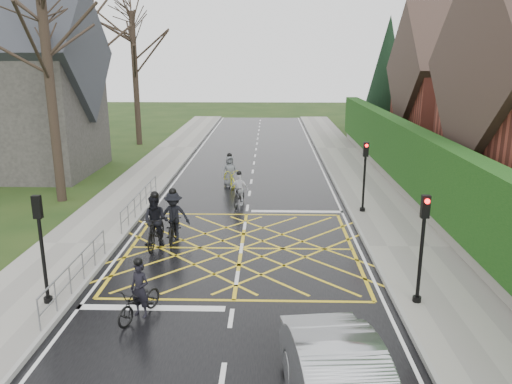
{
  "coord_description": "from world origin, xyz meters",
  "views": [
    {
      "loc": [
        0.98,
        -16.85,
        6.71
      ],
      "look_at": [
        0.45,
        3.03,
        1.3
      ],
      "focal_mm": 35.0,
      "sensor_mm": 36.0,
      "label": 1
    }
  ],
  "objects_px": {
    "cyclist_mid": "(174,221)",
    "cyclist_lead": "(230,175)",
    "cyclist_front": "(239,193)",
    "cyclist_back": "(156,226)",
    "cyclist_rear": "(140,298)"
  },
  "relations": [
    {
      "from": "cyclist_back",
      "to": "cyclist_front",
      "type": "distance_m",
      "value": 5.98
    },
    {
      "from": "cyclist_lead",
      "to": "cyclist_back",
      "type": "bearing_deg",
      "value": -123.91
    },
    {
      "from": "cyclist_mid",
      "to": "cyclist_lead",
      "type": "xyz_separation_m",
      "value": [
        1.49,
        8.02,
        -0.11
      ]
    },
    {
      "from": "cyclist_front",
      "to": "cyclist_back",
      "type": "bearing_deg",
      "value": -103.41
    },
    {
      "from": "cyclist_mid",
      "to": "cyclist_front",
      "type": "height_order",
      "value": "cyclist_mid"
    },
    {
      "from": "cyclist_rear",
      "to": "cyclist_back",
      "type": "height_order",
      "value": "cyclist_back"
    },
    {
      "from": "cyclist_rear",
      "to": "cyclist_lead",
      "type": "xyz_separation_m",
      "value": [
        1.3,
        13.86,
        0.09
      ]
    },
    {
      "from": "cyclist_back",
      "to": "cyclist_front",
      "type": "relative_size",
      "value": 1.25
    },
    {
      "from": "cyclist_back",
      "to": "cyclist_mid",
      "type": "relative_size",
      "value": 1.0
    },
    {
      "from": "cyclist_mid",
      "to": "cyclist_lead",
      "type": "relative_size",
      "value": 1.07
    },
    {
      "from": "cyclist_back",
      "to": "cyclist_lead",
      "type": "bearing_deg",
      "value": 80.25
    },
    {
      "from": "cyclist_rear",
      "to": "cyclist_mid",
      "type": "distance_m",
      "value": 5.85
    },
    {
      "from": "cyclist_mid",
      "to": "cyclist_lead",
      "type": "distance_m",
      "value": 8.15
    },
    {
      "from": "cyclist_back",
      "to": "cyclist_lead",
      "type": "relative_size",
      "value": 1.06
    },
    {
      "from": "cyclist_back",
      "to": "cyclist_mid",
      "type": "xyz_separation_m",
      "value": [
        0.51,
        0.74,
        -0.05
      ]
    }
  ]
}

